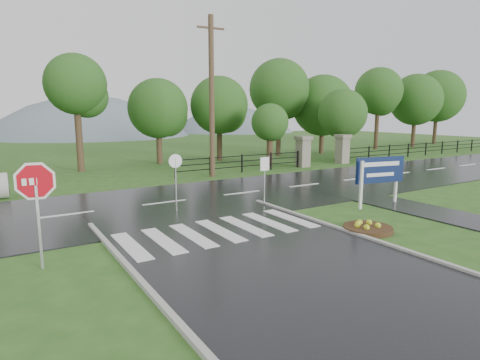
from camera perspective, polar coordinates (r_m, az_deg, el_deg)
ground at (r=9.75m, az=11.89°, el=-14.63°), size 120.00×120.00×0.00m
main_road at (r=17.95m, az=-10.64°, el=-3.30°), size 90.00×8.00×0.04m
walkway at (r=18.43m, az=22.61°, el=-3.54°), size 2.20×11.00×0.04m
crosswalk at (r=13.53m, az=-2.92°, el=-7.16°), size 6.50×2.80×0.02m
pillar_west at (r=29.62m, az=8.95°, el=4.13°), size 1.00×1.00×2.24m
pillar_east at (r=32.36m, az=14.36°, el=4.41°), size 1.00×1.00×2.24m
fence_west at (r=26.57m, az=0.28°, el=2.64°), size 9.58×0.08×1.20m
fence_east at (r=40.80m, az=24.93°, el=4.22°), size 20.58×0.08×1.20m
hills at (r=74.62m, az=-23.21°, el=-6.29°), size 102.00×48.00×48.00m
treeline at (r=31.46m, az=-18.19°, el=1.93°), size 83.20×5.20×10.00m
stop_sign at (r=11.17m, az=-27.02°, el=-1.45°), size 1.30×0.21×2.94m
estate_billboard at (r=17.96m, az=19.28°, el=1.04°), size 2.37×0.54×2.11m
flower_bed at (r=14.27m, az=17.71°, el=-6.47°), size 1.63×1.63×0.33m
reg_sign_small at (r=16.91m, az=3.51°, el=1.22°), size 0.47×0.07×2.11m
reg_sign_round at (r=16.06m, az=-9.13°, el=0.57°), size 0.54×0.08×2.34m
utility_pole_east at (r=24.72m, az=-4.05°, el=11.71°), size 1.71×0.32×9.58m
entrance_tree_left at (r=29.49m, az=4.28°, el=8.12°), size 2.71×2.71×4.59m
entrance_tree_right at (r=34.28m, az=14.37°, el=9.10°), size 3.99×3.99×5.83m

